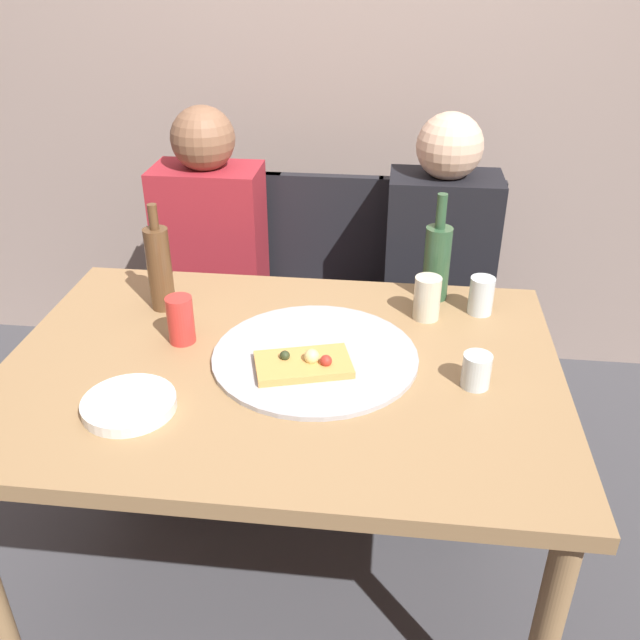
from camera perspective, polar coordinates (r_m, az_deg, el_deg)
ground_plane at (r=2.14m, az=-2.70°, el=-20.73°), size 8.00×8.00×0.00m
back_wall at (r=2.75m, az=1.46°, el=22.32°), size 6.00×0.10×2.60m
dining_table at (r=1.68m, az=-3.23°, el=-6.05°), size 1.32×0.93×0.75m
pizza_tray at (r=1.65m, az=-0.41°, el=-3.03°), size 0.50×0.50×0.01m
pizza_slice_last at (r=1.59m, az=-1.32°, el=-3.64°), size 0.25×0.19×0.05m
wine_bottle at (r=1.91m, az=9.69°, el=4.92°), size 0.07×0.07×0.30m
beer_bottle at (r=1.87m, az=-13.20°, el=4.30°), size 0.07×0.07×0.30m
tumbler_near at (r=1.57m, az=12.87°, el=-4.12°), size 0.07×0.07×0.08m
tumbler_far at (r=1.82m, az=8.90°, el=1.83°), size 0.07×0.07×0.12m
wine_glass at (r=1.88m, az=13.26°, el=2.00°), size 0.07×0.07×0.10m
soda_can at (r=1.72m, az=-11.51°, el=0.02°), size 0.07×0.07×0.12m
plate_stack at (r=1.53m, az=-15.59°, el=-6.78°), size 0.20×0.20×0.03m
chair_left at (r=2.56m, az=-8.35°, el=3.04°), size 0.44×0.44×0.90m
chair_middle at (r=2.50m, az=-0.25°, el=2.64°), size 0.44×0.44×0.90m
chair_right at (r=2.49m, az=9.51°, el=2.09°), size 0.44×0.44×0.90m
guest_in_sweater at (r=2.38m, az=-9.45°, el=4.17°), size 0.36×0.56×1.17m
guest_in_beanie at (r=2.30m, az=9.88°, el=3.19°), size 0.36×0.56×1.17m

